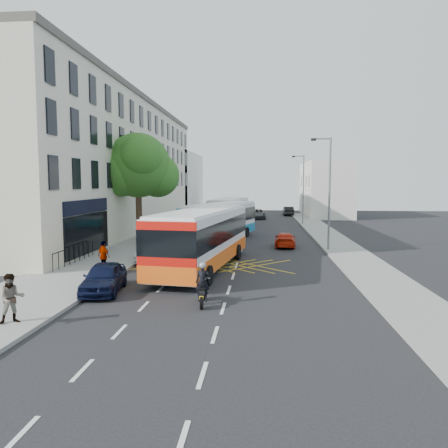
% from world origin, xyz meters
% --- Properties ---
extents(ground, '(120.00, 120.00, 0.00)m').
position_xyz_m(ground, '(0.00, 0.00, 0.00)').
color(ground, black).
rests_on(ground, ground).
extents(pavement_left, '(5.00, 70.00, 0.15)m').
position_xyz_m(pavement_left, '(-8.50, 15.00, 0.07)').
color(pavement_left, gray).
rests_on(pavement_left, ground).
extents(pavement_right, '(3.00, 70.00, 0.15)m').
position_xyz_m(pavement_right, '(7.50, 15.00, 0.07)').
color(pavement_right, gray).
rests_on(pavement_right, ground).
extents(terrace_main, '(8.30, 45.00, 13.50)m').
position_xyz_m(terrace_main, '(-14.00, 24.49, 6.76)').
color(terrace_main, beige).
rests_on(terrace_main, ground).
extents(terrace_far, '(8.00, 20.00, 10.00)m').
position_xyz_m(terrace_far, '(-14.00, 55.00, 5.00)').
color(terrace_far, silver).
rests_on(terrace_far, ground).
extents(building_right, '(6.00, 18.00, 8.00)m').
position_xyz_m(building_right, '(11.00, 48.00, 4.00)').
color(building_right, silver).
rests_on(building_right, ground).
extents(street_tree, '(6.30, 5.70, 8.80)m').
position_xyz_m(street_tree, '(-8.51, 14.97, 6.29)').
color(street_tree, '#382619').
rests_on(street_tree, pavement_left).
extents(lamp_near, '(1.45, 0.15, 8.00)m').
position_xyz_m(lamp_near, '(6.20, 12.00, 4.62)').
color(lamp_near, slate).
rests_on(lamp_near, pavement_right).
extents(lamp_far, '(1.45, 0.15, 8.00)m').
position_xyz_m(lamp_far, '(6.20, 32.00, 4.62)').
color(lamp_far, slate).
rests_on(lamp_far, pavement_right).
extents(railings, '(0.08, 5.60, 1.14)m').
position_xyz_m(railings, '(-9.70, 5.30, 0.72)').
color(railings, black).
rests_on(railings, pavement_left).
extents(bus_near, '(4.47, 12.43, 3.42)m').
position_xyz_m(bus_near, '(-1.88, 4.97, 1.80)').
color(bus_near, silver).
rests_on(bus_near, ground).
extents(bus_mid, '(5.71, 11.70, 3.21)m').
position_xyz_m(bus_mid, '(-2.02, 17.19, 1.69)').
color(bus_mid, silver).
rests_on(bus_mid, ground).
extents(bus_far, '(4.08, 11.57, 3.18)m').
position_xyz_m(bus_far, '(-2.24, 29.84, 1.68)').
color(bus_far, silver).
rests_on(bus_far, ground).
extents(motorbike, '(0.62, 1.97, 1.75)m').
position_xyz_m(motorbike, '(-0.88, -2.51, 0.82)').
color(motorbike, black).
rests_on(motorbike, ground).
extents(parked_car_blue, '(2.08, 4.12, 1.35)m').
position_xyz_m(parked_car_blue, '(-5.60, -0.89, 0.67)').
color(parked_car_blue, black).
rests_on(parked_car_blue, ground).
extents(parked_car_silver, '(1.61, 3.91, 1.26)m').
position_xyz_m(parked_car_silver, '(-5.45, 6.87, 0.63)').
color(parked_car_silver, '#999BA0').
rests_on(parked_car_silver, ground).
extents(red_hatchback, '(1.75, 3.92, 1.12)m').
position_xyz_m(red_hatchback, '(3.30, 14.03, 0.56)').
color(red_hatchback, '#BB1E08').
rests_on(red_hatchback, ground).
extents(distant_car_grey, '(2.53, 5.00, 1.35)m').
position_xyz_m(distant_car_grey, '(0.82, 40.58, 0.68)').
color(distant_car_grey, '#383B3F').
rests_on(distant_car_grey, ground).
extents(distant_car_dark, '(1.56, 4.15, 1.35)m').
position_xyz_m(distant_car_dark, '(5.50, 47.15, 0.68)').
color(distant_car_dark, black).
rests_on(distant_car_dark, ground).
extents(pedestrian_near, '(1.05, 1.00, 1.72)m').
position_xyz_m(pedestrian_near, '(-7.00, -5.86, 1.01)').
color(pedestrian_near, gray).
rests_on(pedestrian_near, pavement_left).
extents(pedestrian_far, '(1.04, 0.90, 1.67)m').
position_xyz_m(pedestrian_far, '(-7.00, 2.89, 0.99)').
color(pedestrian_far, gray).
rests_on(pedestrian_far, pavement_left).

